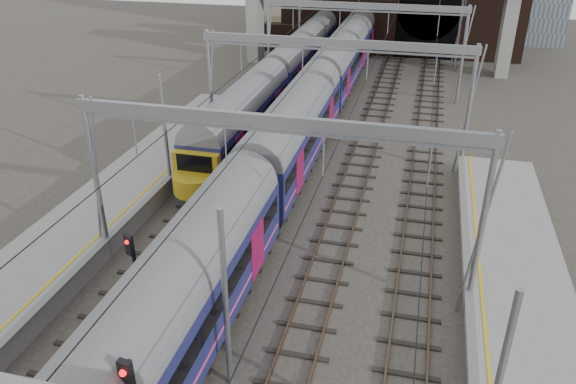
# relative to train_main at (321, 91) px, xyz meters

# --- Properties ---
(tracks) EXTENTS (14.40, 80.00, 0.22)m
(tracks) POSITION_rel_train_main_xyz_m (2.00, -13.33, -2.59)
(tracks) COLOR #4C3828
(tracks) RESTS_ON ground
(overhead_line) EXTENTS (16.80, 80.00, 8.00)m
(overhead_line) POSITION_rel_train_main_xyz_m (2.00, -6.84, 3.96)
(overhead_line) COLOR gray
(overhead_line) RESTS_ON ground
(retaining_wall) EXTENTS (28.00, 2.75, 9.00)m
(retaining_wall) POSITION_rel_train_main_xyz_m (3.40, 23.60, 1.72)
(retaining_wall) COLOR #301C15
(retaining_wall) RESTS_ON ground
(train_main) EXTENTS (3.00, 69.39, 5.10)m
(train_main) POSITION_rel_train_main_xyz_m (0.00, 0.00, 0.00)
(train_main) COLOR black
(train_main) RESTS_ON ground
(train_second) EXTENTS (2.72, 47.11, 4.70)m
(train_second) POSITION_rel_train_main_xyz_m (-4.00, 8.89, -0.18)
(train_second) COLOR black
(train_second) RESTS_ON ground
(signal_near_left) EXTENTS (0.37, 0.46, 4.55)m
(signal_near_left) POSITION_rel_train_main_xyz_m (-2.17, -24.71, 0.29)
(signal_near_left) COLOR black
(signal_near_left) RESTS_ON ground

